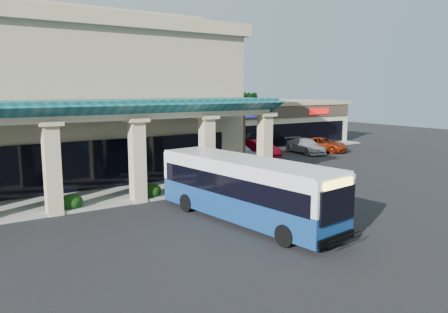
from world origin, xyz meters
TOP-DOWN VIEW (x-y plane):
  - ground at (0.00, 0.00)m, footprint 110.00×110.00m
  - main_building at (-8.00, 16.00)m, footprint 30.80×14.80m
  - arcade at (-8.00, 6.80)m, footprint 30.00×6.20m
  - strip_mall at (18.00, 24.00)m, footprint 22.50×12.50m
  - palm_0 at (8.50, 11.00)m, footprint 2.40×2.40m
  - palm_1 at (9.50, 14.00)m, footprint 2.40×2.40m
  - broadleaf_tree at (7.50, 19.00)m, footprint 2.60×2.60m
  - transit_bus at (-0.17, -1.00)m, footprint 3.80×11.04m
  - pedestrian at (6.43, -0.07)m, footprint 0.55×0.73m
  - car_silver at (9.86, 13.56)m, footprint 2.65×4.81m
  - car_white at (12.86, 14.44)m, footprint 1.87×4.91m
  - car_red at (18.11, 13.78)m, footprint 2.76×5.24m
  - car_gray at (20.27, 13.62)m, footprint 4.19×5.62m

SIDE VIEW (x-z plane):
  - ground at x=0.00m, z-range 0.00..0.00m
  - car_gray at x=20.27m, z-range 0.00..1.42m
  - car_red at x=18.11m, z-range 0.00..1.45m
  - car_silver at x=9.86m, z-range 0.00..1.55m
  - car_white at x=12.86m, z-range 0.00..1.60m
  - pedestrian at x=6.43m, z-range 0.00..1.82m
  - transit_bus at x=-0.17m, z-range 0.00..3.02m
  - broadleaf_tree at x=7.50m, z-range 0.00..4.81m
  - strip_mall at x=18.00m, z-range 0.00..4.90m
  - arcade at x=-8.00m, z-range 0.00..5.70m
  - palm_1 at x=9.50m, z-range 0.00..5.80m
  - palm_0 at x=8.50m, z-range 0.00..6.60m
  - main_building at x=-8.00m, z-range 0.00..11.35m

